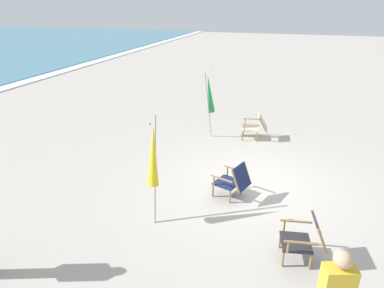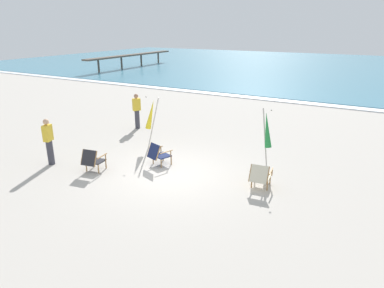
{
  "view_description": "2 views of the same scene",
  "coord_description": "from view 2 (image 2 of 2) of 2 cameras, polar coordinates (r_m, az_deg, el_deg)",
  "views": [
    {
      "loc": [
        -7.12,
        -0.71,
        4.0
      ],
      "look_at": [
        0.14,
        1.58,
        0.79
      ],
      "focal_mm": 32.0,
      "sensor_mm": 36.0,
      "label": 1
    },
    {
      "loc": [
        5.7,
        -8.6,
        4.59
      ],
      "look_at": [
        0.32,
        0.97,
        0.77
      ],
      "focal_mm": 32.0,
      "sensor_mm": 36.0,
      "label": 2
    }
  ],
  "objects": [
    {
      "name": "ground_plane",
      "position": [
        11.29,
        -3.84,
        -4.85
      ],
      "size": [
        80.0,
        80.0,
        0.0
      ],
      "primitive_type": "plane",
      "color": "#B2AAA0"
    },
    {
      "name": "beach_chair_front_right",
      "position": [
        11.77,
        -5.64,
        -1.62
      ],
      "size": [
        0.77,
        0.85,
        0.81
      ],
      "color": "#19234C",
      "rests_on": "ground"
    },
    {
      "name": "surf_band",
      "position": [
        22.91,
        14.46,
        7.1
      ],
      "size": [
        80.0,
        1.1,
        0.06
      ],
      "primitive_type": "cube",
      "color": "white",
      "rests_on": "ground"
    },
    {
      "name": "beach_chair_mid_center",
      "position": [
        10.28,
        11.31,
        -5.14
      ],
      "size": [
        0.65,
        0.83,
        0.78
      ],
      "color": "beige",
      "rests_on": "ground"
    },
    {
      "name": "pier_distant",
      "position": [
        40.08,
        -10.06,
        14.29
      ],
      "size": [
        0.9,
        13.93,
        1.51
      ],
      "color": "brown",
      "rests_on": "ground"
    },
    {
      "name": "beach_chair_back_left",
      "position": [
        11.66,
        -16.22,
        -2.52
      ],
      "size": [
        0.68,
        0.8,
        0.8
      ],
      "color": "#28282D",
      "rests_on": "ground"
    },
    {
      "name": "umbrella_furled_green",
      "position": [
        11.31,
        12.4,
        2.22
      ],
      "size": [
        0.47,
        0.38,
        2.1
      ],
      "color": "#B7B2A8",
      "rests_on": "ground"
    },
    {
      "name": "person_near_chairs",
      "position": [
        12.66,
        -22.77,
        0.41
      ],
      "size": [
        0.3,
        0.39,
        1.63
      ],
      "color": "#383842",
      "rests_on": "ground"
    },
    {
      "name": "umbrella_furled_yellow",
      "position": [
        13.18,
        -6.86,
        4.84
      ],
      "size": [
        0.62,
        0.32,
        2.07
      ],
      "color": "#B7B2A8",
      "rests_on": "ground"
    },
    {
      "name": "person_by_waterline",
      "position": [
        16.11,
        -9.18,
        5.48
      ],
      "size": [
        0.35,
        0.39,
        1.63
      ],
      "color": "#383842",
      "rests_on": "ground"
    },
    {
      "name": "sea",
      "position": [
        42.65,
        21.98,
        11.73
      ],
      "size": [
        80.0,
        40.0,
        0.1
      ],
      "primitive_type": "cube",
      "color": "teal",
      "rests_on": "ground"
    }
  ]
}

